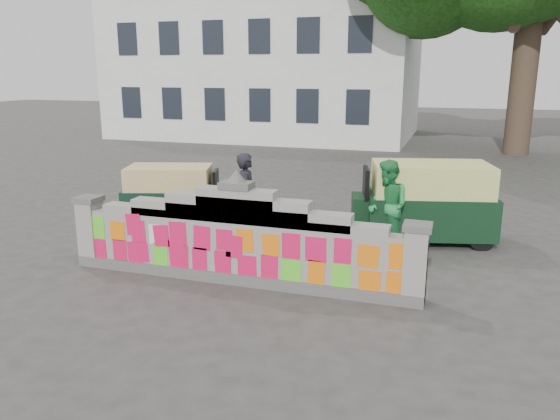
# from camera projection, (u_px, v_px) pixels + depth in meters

# --- Properties ---
(ground) EXTENTS (100.00, 100.00, 0.00)m
(ground) POSITION_uv_depth(u_px,v_px,m) (238.00, 281.00, 9.66)
(ground) COLOR #383533
(ground) RESTS_ON ground
(parapet_wall) EXTENTS (6.48, 0.44, 2.01)m
(parapet_wall) POSITION_uv_depth(u_px,v_px,m) (238.00, 241.00, 9.47)
(parapet_wall) COLOR #4C4C49
(parapet_wall) RESTS_ON ground
(building) EXTENTS (16.00, 10.00, 8.90)m
(building) POSITION_uv_depth(u_px,v_px,m) (270.00, 64.00, 31.01)
(building) COLOR silver
(building) RESTS_ON ground
(cyclist_bike) EXTENTS (2.09, 1.32, 1.04)m
(cyclist_bike) POSITION_uv_depth(u_px,v_px,m) (248.00, 224.00, 11.34)
(cyclist_bike) COLOR black
(cyclist_bike) RESTS_ON ground
(cyclist_rider) EXTENTS (0.61, 0.75, 1.76)m
(cyclist_rider) POSITION_uv_depth(u_px,v_px,m) (247.00, 208.00, 11.25)
(cyclist_rider) COLOR black
(cyclist_rider) RESTS_ON ground
(pedestrian) EXTENTS (1.14, 1.16, 1.88)m
(pedestrian) POSITION_uv_depth(u_px,v_px,m) (388.00, 206.00, 11.14)
(pedestrian) COLOR green
(pedestrian) RESTS_ON ground
(rickshaw_left) EXTENTS (2.59, 1.74, 1.39)m
(rickshaw_left) POSITION_uv_depth(u_px,v_px,m) (173.00, 193.00, 13.27)
(rickshaw_left) COLOR black
(rickshaw_left) RESTS_ON ground
(rickshaw_right) EXTENTS (3.19, 2.02, 1.71)m
(rickshaw_right) POSITION_uv_depth(u_px,v_px,m) (426.00, 201.00, 11.79)
(rickshaw_right) COLOR black
(rickshaw_right) RESTS_ON ground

